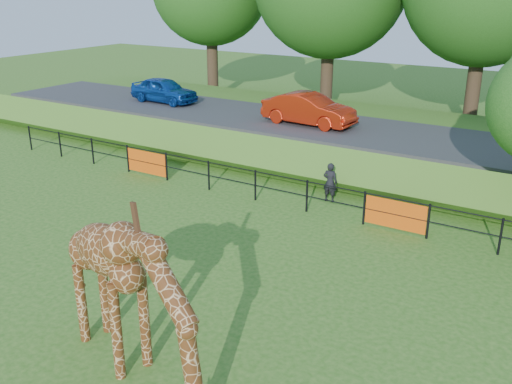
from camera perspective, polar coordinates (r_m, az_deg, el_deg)
ground at (r=13.14m, az=-11.59°, el=-13.17°), size 90.00×90.00×0.00m
giraffe at (r=10.94m, az=-12.29°, el=-10.54°), size 4.62×2.11×3.26m
perimeter_fence at (r=18.78m, az=5.11°, el=-0.40°), size 28.07×0.10×1.10m
embankment at (r=25.37m, az=12.92°, el=4.89°), size 40.00×9.00×1.30m
road at (r=23.82m, az=11.82°, el=5.76°), size 40.00×5.00×0.12m
car_blue at (r=29.52m, az=-9.19°, el=10.04°), size 3.72×1.65×1.25m
car_red at (r=24.51m, az=5.30°, el=8.25°), size 4.13×1.67×1.33m
visitor at (r=19.73m, az=7.42°, el=0.98°), size 0.52×0.35×1.39m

